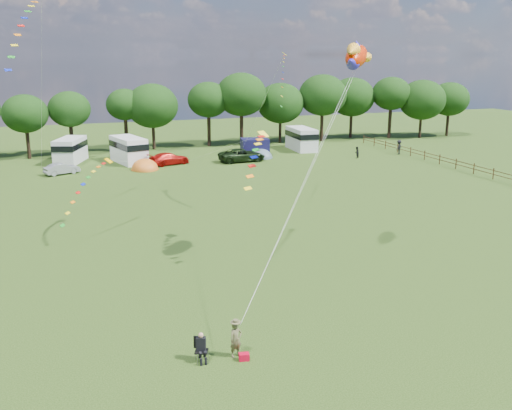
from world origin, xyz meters
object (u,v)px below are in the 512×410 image
object	(u,v)px
campervan_b	(70,149)
camp_chair	(201,344)
fish_kite	(356,56)
walker_b	(399,147)
campervan_c	(129,149)
tent_orange	(145,169)
kite_flyer	(236,340)
walker_a	(357,152)
campervan_d	(301,138)
car_c	(169,159)
car_b	(62,169)
tent_greyblue	(261,158)
car_d	(242,155)

from	to	relation	value
campervan_b	camp_chair	bearing A→B (deg)	-156.42
fish_kite	walker_b	world-z (taller)	fish_kite
campervan_c	walker_b	xyz separation A→B (m)	(34.15, -5.81, -0.71)
campervan_b	tent_orange	xyz separation A→B (m)	(7.77, -7.63, -1.56)
kite_flyer	walker_a	xyz separation A→B (m)	(29.07, 41.80, -0.07)
campervan_d	campervan_b	bearing A→B (deg)	91.69
car_c	kite_flyer	size ratio (longest dim) A/B	2.98
car_b	camp_chair	size ratio (longest dim) A/B	2.64
campervan_c	kite_flyer	distance (m)	48.28
camp_chair	walker_a	bearing A→B (deg)	76.54
campervan_c	walker_a	size ratio (longest dim) A/B	4.62
tent_orange	tent_greyblue	world-z (taller)	tent_orange
car_b	car_c	xyz separation A→B (m)	(12.15, 1.73, 0.10)
car_c	camp_chair	distance (m)	45.62
car_c	campervan_b	world-z (taller)	campervan_b
car_d	tent_orange	size ratio (longest dim) A/B	1.68
campervan_b	tent_greyblue	bearing A→B (deg)	-82.21
campervan_b	car_d	bearing A→B (deg)	-88.52
car_b	campervan_c	bearing A→B (deg)	-80.60
campervan_c	campervan_d	size ratio (longest dim) A/B	1.07
car_c	car_d	world-z (taller)	car_d
car_c	walker_a	distance (m)	23.52
campervan_d	walker_b	world-z (taller)	campervan_d
car_b	tent_greyblue	distance (m)	24.22
car_c	camp_chair	bearing A→B (deg)	153.68
car_d	fish_kite	bearing A→B (deg)	169.47
walker_b	campervan_d	bearing A→B (deg)	-72.30
tent_greyblue	kite_flyer	bearing A→B (deg)	-111.08
kite_flyer	walker_a	bearing A→B (deg)	41.92
campervan_d	kite_flyer	world-z (taller)	campervan_d
campervan_c	walker_a	xyz separation A→B (m)	(27.56, -6.45, -0.92)
car_b	camp_chair	distance (m)	43.58
car_b	kite_flyer	bearing A→B (deg)	166.45
camp_chair	walker_a	size ratio (longest dim) A/B	0.91
fish_kite	tent_greyblue	bearing A→B (deg)	28.81
tent_greyblue	kite_flyer	xyz separation A→B (m)	(-17.74, -46.01, 0.78)
tent_greyblue	kite_flyer	distance (m)	49.31
tent_orange	fish_kite	size ratio (longest dim) A/B	1.07
car_d	camp_chair	size ratio (longest dim) A/B	4.37
walker_b	camp_chair	bearing A→B (deg)	12.35
car_c	car_d	size ratio (longest dim) A/B	0.82
car_b	tent_greyblue	size ratio (longest dim) A/B	1.08
tent_orange	fish_kite	world-z (taller)	fish_kite
campervan_b	camp_chair	xyz separation A→B (m)	(3.65, -50.56, -0.78)
car_c	kite_flyer	world-z (taller)	kite_flyer
car_b	campervan_c	distance (m)	9.25
tent_greyblue	fish_kite	world-z (taller)	fish_kite
car_b	car_c	world-z (taller)	car_c
walker_a	kite_flyer	bearing A→B (deg)	22.01
camp_chair	walker_a	xyz separation A→B (m)	(30.57, 41.63, -0.07)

